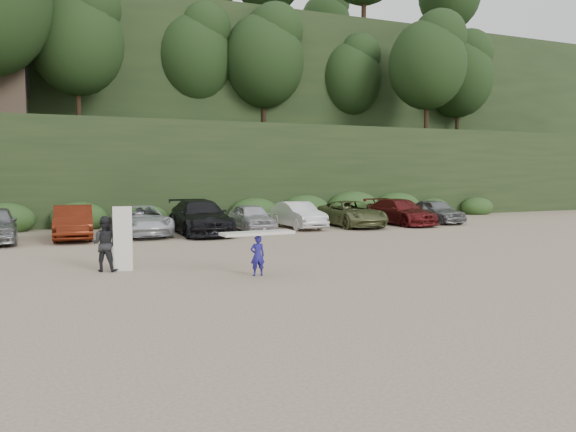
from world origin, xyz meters
name	(u,v)px	position (x,y,z in m)	size (l,w,h in m)	color
ground	(279,263)	(0.00, 0.00, 0.00)	(120.00, 120.00, 0.00)	tan
hillside_backdrop	(125,81)	(-0.26, 35.93, 11.22)	(90.00, 41.50, 28.00)	black
parked_cars	(128,220)	(-3.53, 9.98, 0.75)	(36.18, 6.13, 1.65)	silver
child_surfer	(258,246)	(-1.42, -1.80, 0.88)	(2.18, 0.72, 1.29)	navy
adult_surfer	(107,243)	(-5.36, 0.69, 0.85)	(1.30, 0.94, 1.98)	black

